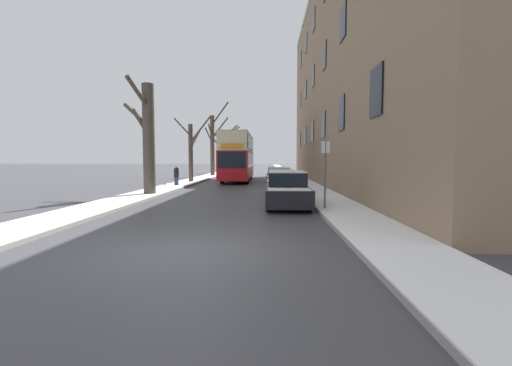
{
  "coord_description": "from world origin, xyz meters",
  "views": [
    {
      "loc": [
        1.99,
        -7.48,
        2.04
      ],
      "look_at": [
        1.07,
        19.24,
        0.21
      ],
      "focal_mm": 24.0,
      "sensor_mm": 36.0,
      "label": 1
    }
  ],
  "objects_px": {
    "bare_tree_left_0": "(148,137)",
    "parked_car_2": "(279,178)",
    "bare_tree_left_2": "(213,143)",
    "parked_car_3": "(277,175)",
    "pedestrian_left_sidewalk": "(176,175)",
    "bare_tree_left_1": "(191,150)",
    "double_decker_bus": "(238,155)",
    "parked_car_1": "(282,183)",
    "parked_car_0": "(287,191)",
    "street_sign_post": "(325,172)",
    "bare_tree_left_3": "(224,150)"
  },
  "relations": [
    {
      "from": "parked_car_1",
      "to": "bare_tree_left_1",
      "type": "bearing_deg",
      "value": 128.19
    },
    {
      "from": "parked_car_3",
      "to": "pedestrian_left_sidewalk",
      "type": "xyz_separation_m",
      "value": [
        -7.57,
        -5.87,
        0.24
      ]
    },
    {
      "from": "parked_car_2",
      "to": "parked_car_3",
      "type": "distance_m",
      "value": 5.6
    },
    {
      "from": "bare_tree_left_1",
      "to": "parked_car_2",
      "type": "bearing_deg",
      "value": -29.43
    },
    {
      "from": "bare_tree_left_0",
      "to": "parked_car_2",
      "type": "relative_size",
      "value": 1.49
    },
    {
      "from": "parked_car_2",
      "to": "bare_tree_left_1",
      "type": "bearing_deg",
      "value": 150.57
    },
    {
      "from": "bare_tree_left_2",
      "to": "pedestrian_left_sidewalk",
      "type": "bearing_deg",
      "value": -90.64
    },
    {
      "from": "double_decker_bus",
      "to": "parked_car_2",
      "type": "relative_size",
      "value": 2.64
    },
    {
      "from": "bare_tree_left_3",
      "to": "parked_car_2",
      "type": "relative_size",
      "value": 1.7
    },
    {
      "from": "bare_tree_left_2",
      "to": "bare_tree_left_3",
      "type": "height_order",
      "value": "bare_tree_left_2"
    },
    {
      "from": "bare_tree_left_0",
      "to": "street_sign_post",
      "type": "distance_m",
      "value": 10.6
    },
    {
      "from": "bare_tree_left_0",
      "to": "bare_tree_left_2",
      "type": "bearing_deg",
      "value": 89.78
    },
    {
      "from": "bare_tree_left_0",
      "to": "parked_car_1",
      "type": "bearing_deg",
      "value": 8.94
    },
    {
      "from": "bare_tree_left_1",
      "to": "double_decker_bus",
      "type": "height_order",
      "value": "bare_tree_left_1"
    },
    {
      "from": "bare_tree_left_1",
      "to": "street_sign_post",
      "type": "bearing_deg",
      "value": -61.5
    },
    {
      "from": "double_decker_bus",
      "to": "parked_car_1",
      "type": "height_order",
      "value": "double_decker_bus"
    },
    {
      "from": "parked_car_2",
      "to": "street_sign_post",
      "type": "height_order",
      "value": "street_sign_post"
    },
    {
      "from": "bare_tree_left_1",
      "to": "street_sign_post",
      "type": "xyz_separation_m",
      "value": [
        8.8,
        -16.2,
        -1.3
      ]
    },
    {
      "from": "double_decker_bus",
      "to": "parked_car_3",
      "type": "xyz_separation_m",
      "value": [
        3.66,
        -1.46,
        -1.83
      ]
    },
    {
      "from": "bare_tree_left_3",
      "to": "parked_car_3",
      "type": "height_order",
      "value": "bare_tree_left_3"
    },
    {
      "from": "bare_tree_left_2",
      "to": "parked_car_3",
      "type": "height_order",
      "value": "bare_tree_left_2"
    },
    {
      "from": "parked_car_1",
      "to": "double_decker_bus",
      "type": "bearing_deg",
      "value": 106.53
    },
    {
      "from": "bare_tree_left_0",
      "to": "parked_car_0",
      "type": "xyz_separation_m",
      "value": [
        7.47,
        -4.02,
        -2.58
      ]
    },
    {
      "from": "bare_tree_left_3",
      "to": "double_decker_bus",
      "type": "relative_size",
      "value": 0.64
    },
    {
      "from": "bare_tree_left_3",
      "to": "parked_car_2",
      "type": "xyz_separation_m",
      "value": [
        7.46,
        -26.0,
        -2.8
      ]
    },
    {
      "from": "parked_car_0",
      "to": "parked_car_3",
      "type": "bearing_deg",
      "value": 90.0
    },
    {
      "from": "pedestrian_left_sidewalk",
      "to": "bare_tree_left_0",
      "type": "bearing_deg",
      "value": 111.87
    },
    {
      "from": "bare_tree_left_0",
      "to": "street_sign_post",
      "type": "xyz_separation_m",
      "value": [
        8.85,
        -5.59,
        -1.7
      ]
    },
    {
      "from": "parked_car_2",
      "to": "bare_tree_left_0",
      "type": "bearing_deg",
      "value": -139.32
    },
    {
      "from": "bare_tree_left_0",
      "to": "double_decker_bus",
      "type": "distance_m",
      "value": 14.04
    },
    {
      "from": "pedestrian_left_sidewalk",
      "to": "street_sign_post",
      "type": "distance_m",
      "value": 14.77
    },
    {
      "from": "double_decker_bus",
      "to": "street_sign_post",
      "type": "distance_m",
      "value": 19.75
    },
    {
      "from": "bare_tree_left_2",
      "to": "parked_car_1",
      "type": "height_order",
      "value": "bare_tree_left_2"
    },
    {
      "from": "bare_tree_left_2",
      "to": "parked_car_3",
      "type": "xyz_separation_m",
      "value": [
        7.39,
        -10.08,
        -3.38
      ]
    },
    {
      "from": "double_decker_bus",
      "to": "bare_tree_left_3",
      "type": "bearing_deg",
      "value": 101.38
    },
    {
      "from": "double_decker_bus",
      "to": "parked_car_2",
      "type": "height_order",
      "value": "double_decker_bus"
    },
    {
      "from": "bare_tree_left_0",
      "to": "parked_car_1",
      "type": "height_order",
      "value": "bare_tree_left_0"
    },
    {
      "from": "bare_tree_left_1",
      "to": "parked_car_1",
      "type": "xyz_separation_m",
      "value": [
        7.42,
        -9.43,
        -2.2
      ]
    },
    {
      "from": "bare_tree_left_3",
      "to": "street_sign_post",
      "type": "bearing_deg",
      "value": -76.91
    },
    {
      "from": "bare_tree_left_2",
      "to": "parked_car_3",
      "type": "distance_m",
      "value": 12.95
    },
    {
      "from": "parked_car_3",
      "to": "street_sign_post",
      "type": "bearing_deg",
      "value": -85.54
    },
    {
      "from": "bare_tree_left_0",
      "to": "pedestrian_left_sidewalk",
      "type": "height_order",
      "value": "bare_tree_left_0"
    },
    {
      "from": "bare_tree_left_2",
      "to": "double_decker_bus",
      "type": "xyz_separation_m",
      "value": [
        3.73,
        -8.62,
        -1.55
      ]
    },
    {
      "from": "double_decker_bus",
      "to": "parked_car_0",
      "type": "xyz_separation_m",
      "value": [
        3.66,
        -17.51,
        -1.77
      ]
    },
    {
      "from": "parked_car_3",
      "to": "street_sign_post",
      "type": "distance_m",
      "value": 17.69
    },
    {
      "from": "parked_car_0",
      "to": "pedestrian_left_sidewalk",
      "type": "distance_m",
      "value": 12.68
    },
    {
      "from": "pedestrian_left_sidewalk",
      "to": "parked_car_3",
      "type": "bearing_deg",
      "value": -121.19
    },
    {
      "from": "parked_car_0",
      "to": "street_sign_post",
      "type": "bearing_deg",
      "value": -48.71
    },
    {
      "from": "bare_tree_left_0",
      "to": "pedestrian_left_sidewalk",
      "type": "distance_m",
      "value": 6.6
    },
    {
      "from": "parked_car_0",
      "to": "street_sign_post",
      "type": "xyz_separation_m",
      "value": [
        1.37,
        -1.57,
        0.88
      ]
    }
  ]
}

